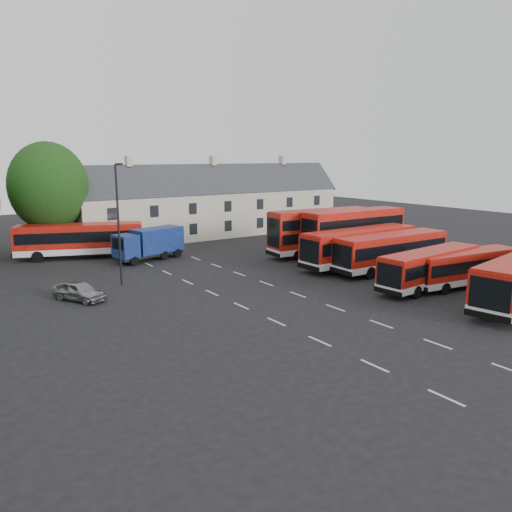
# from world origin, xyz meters

# --- Properties ---
(ground) EXTENTS (140.00, 140.00, 0.00)m
(ground) POSITION_xyz_m (0.00, 0.00, 0.00)
(ground) COLOR black
(ground) RESTS_ON ground
(lane_markings) EXTENTS (5.15, 33.80, 0.01)m
(lane_markings) POSITION_xyz_m (2.50, 2.00, 0.01)
(lane_markings) COLOR beige
(lane_markings) RESTS_ON ground
(terrace_houses) EXTENTS (35.70, 7.13, 10.06)m
(terrace_houses) POSITION_xyz_m (14.00, 30.00, 3.86)
(terrace_houses) COLOR beige
(terrace_houses) RESTS_ON ground
(bus_row_b) EXTENTS (10.19, 3.55, 2.82)m
(bus_row_b) POSITION_xyz_m (17.23, -3.58, 1.70)
(bus_row_b) COLOR silver
(bus_row_b) RESTS_ON ground
(bus_row_c) EXTENTS (10.61, 3.19, 2.96)m
(bus_row_c) POSITION_xyz_m (14.60, -2.32, 1.78)
(bus_row_c) COLOR silver
(bus_row_c) RESTS_ON ground
(bus_row_d) EXTENTS (11.80, 3.07, 3.31)m
(bus_row_d) POSITION_xyz_m (16.66, 3.29, 1.99)
(bus_row_d) COLOR silver
(bus_row_d) RESTS_ON ground
(bus_row_e) EXTENTS (12.33, 2.96, 3.48)m
(bus_row_e) POSITION_xyz_m (15.74, 6.20, 2.09)
(bus_row_e) COLOR silver
(bus_row_e) RESTS_ON ground
(bus_dd_south) EXTENTS (11.69, 3.04, 4.76)m
(bus_dd_south) POSITION_xyz_m (18.57, 9.74, 2.71)
(bus_dd_south) COLOR silver
(bus_dd_south) RESTS_ON ground
(bus_dd_north) EXTENTS (11.66, 3.72, 4.70)m
(bus_dd_north) POSITION_xyz_m (16.48, 12.29, 2.68)
(bus_dd_north) COLOR silver
(bus_dd_north) RESTS_ON ground
(bus_north) EXTENTS (12.26, 6.81, 3.41)m
(bus_north) POSITION_xyz_m (-4.32, 24.82, 2.05)
(bus_north) COLOR silver
(bus_north) RESTS_ON ground
(box_truck) EXTENTS (7.38, 3.83, 3.09)m
(box_truck) POSITION_xyz_m (0.99, 19.88, 1.74)
(box_truck) COLOR black
(box_truck) RESTS_ON ground
(silver_car) EXTENTS (3.36, 4.37, 1.39)m
(silver_car) POSITION_xyz_m (-8.68, 9.66, 0.69)
(silver_car) COLOR #96979C
(silver_car) RESTS_ON ground
(lamppost) EXTENTS (0.65, 0.45, 9.53)m
(lamppost) POSITION_xyz_m (-4.68, 12.20, 5.09)
(lamppost) COLOR black
(lamppost) RESTS_ON ground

